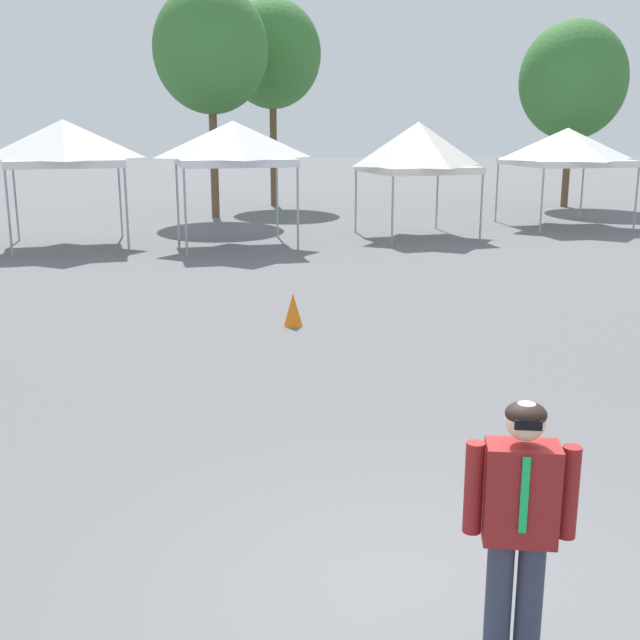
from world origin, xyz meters
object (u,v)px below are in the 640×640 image
person_foreground (519,522)px  canopy_tent_behind_left (233,143)px  canopy_tent_behind_right (418,147)px  tree_behind_tents_right (211,50)px  canopy_tent_left_of_center (64,143)px  traffic_cone_lot_center (293,310)px  tree_behind_tents_center (573,80)px  canopy_tent_behind_center (567,147)px  tree_behind_tents_left (272,54)px

person_foreground → canopy_tent_behind_left: bearing=86.1°
canopy_tent_behind_right → tree_behind_tents_right: (-5.06, 6.48, 3.11)m
canopy_tent_left_of_center → canopy_tent_behind_left: size_ratio=1.01×
canopy_tent_behind_left → person_foreground: size_ratio=1.88×
person_foreground → tree_behind_tents_right: 25.28m
canopy_tent_behind_right → traffic_cone_lot_center: bearing=-122.1°
canopy_tent_left_of_center → tree_behind_tents_center: tree_behind_tents_center is taller
tree_behind_tents_right → canopy_tent_behind_left: bearing=-93.4°
canopy_tent_left_of_center → canopy_tent_behind_right: canopy_tent_left_of_center is taller
person_foreground → tree_behind_tents_center: bearing=57.7°
canopy_tent_behind_left → tree_behind_tents_center: bearing=25.6°
canopy_tent_behind_center → traffic_cone_lot_center: bearing=-137.5°
canopy_tent_behind_center → canopy_tent_left_of_center: bearing=-178.9°
tree_behind_tents_center → traffic_cone_lot_center: size_ratio=12.83×
tree_behind_tents_right → tree_behind_tents_left: bearing=50.5°
canopy_tent_behind_right → tree_behind_tents_left: 10.73m
tree_behind_tents_left → tree_behind_tents_right: bearing=-129.5°
tree_behind_tents_right → traffic_cone_lot_center: size_ratio=14.14×
canopy_tent_behind_center → canopy_tent_behind_right: bearing=-169.6°
canopy_tent_behind_right → tree_behind_tents_left: (-2.18, 9.98, 3.28)m
canopy_tent_left_of_center → canopy_tent_behind_center: size_ratio=0.97×
canopy_tent_left_of_center → canopy_tent_behind_center: (15.34, 0.30, -0.23)m
tree_behind_tents_center → tree_behind_tents_right: bearing=179.8°
canopy_tent_behind_left → tree_behind_tents_left: 11.40m
tree_behind_tents_left → person_foreground: bearing=-99.1°
tree_behind_tents_center → canopy_tent_left_of_center: bearing=-163.0°
person_foreground → tree_behind_tents_left: tree_behind_tents_left is taller
canopy_tent_behind_right → canopy_tent_behind_center: bearing=10.4°
tree_behind_tents_left → canopy_tent_behind_center: bearing=-49.4°
canopy_tent_behind_left → person_foreground: bearing=-93.9°
tree_behind_tents_right → traffic_cone_lot_center: (-0.93, -16.02, -5.42)m
tree_behind_tents_center → tree_behind_tents_left: bearing=162.4°
canopy_tent_behind_center → tree_behind_tents_center: size_ratio=0.49×
tree_behind_tents_left → canopy_tent_behind_right: bearing=-77.7°
canopy_tent_left_of_center → canopy_tent_behind_center: bearing=1.1°
canopy_tent_left_of_center → person_foreground: 19.36m
tree_behind_tents_center → traffic_cone_lot_center: tree_behind_tents_center is taller
person_foreground → traffic_cone_lot_center: bearing=85.4°
canopy_tent_left_of_center → tree_behind_tents_left: 12.41m
tree_behind_tents_center → canopy_tent_behind_left: bearing=-154.4°
tree_behind_tents_center → traffic_cone_lot_center: 22.36m
canopy_tent_behind_center → tree_behind_tents_right: 12.31m
canopy_tent_left_of_center → canopy_tent_behind_left: canopy_tent_left_of_center is taller
tree_behind_tents_right → canopy_tent_behind_right: bearing=-52.0°
traffic_cone_lot_center → person_foreground: bearing=-94.6°
canopy_tent_behind_left → tree_behind_tents_right: bearing=86.6°
canopy_tent_behind_right → person_foreground: bearing=-110.1°
canopy_tent_behind_left → tree_behind_tents_center: 16.15m
tree_behind_tents_left → tree_behind_tents_center: size_ratio=1.12×
traffic_cone_lot_center → tree_behind_tents_left: bearing=78.9°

